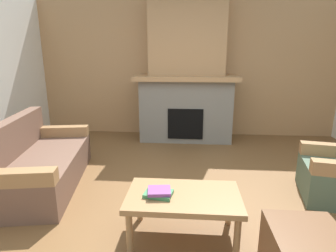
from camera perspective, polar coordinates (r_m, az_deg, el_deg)
The scene contains 6 objects.
ground at distance 3.11m, azimuth 2.73°, elevation -16.84°, with size 9.00×9.00×0.00m, color brown.
wall_back_wood_panel at distance 5.66m, azimuth 3.90°, elevation 11.92°, with size 6.00×0.12×2.70m, color tan.
fireplace at distance 5.29m, azimuth 3.81°, elevation 9.71°, with size 1.90×0.82×2.70m.
couch at distance 3.87m, azimuth -25.19°, elevation -7.04°, with size 1.13×1.92×0.85m.
coffee_table at distance 2.53m, azimuth 3.21°, elevation -14.96°, with size 1.00×0.60×0.43m.
book_stack_near_edge at distance 2.47m, azimuth -1.91°, elevation -13.53°, with size 0.26×0.22×0.06m.
Camera 1 is at (0.07, -2.65, 1.63)m, focal length 29.56 mm.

